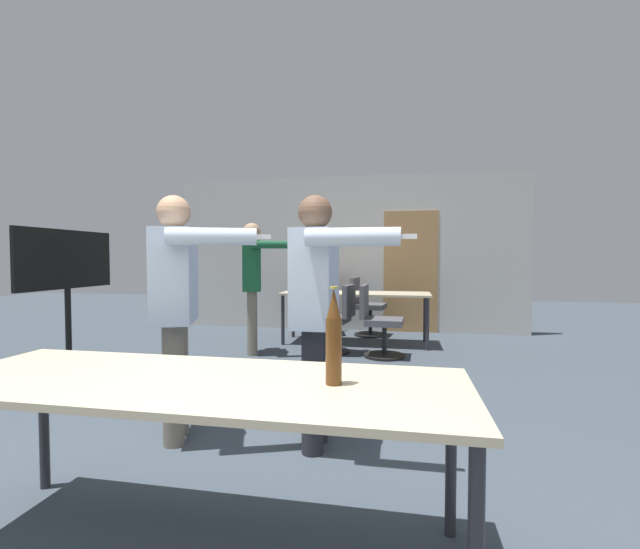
{
  "coord_description": "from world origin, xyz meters",
  "views": [
    {
      "loc": [
        0.95,
        -1.26,
        1.26
      ],
      "look_at": [
        0.19,
        2.7,
        1.1
      ],
      "focal_mm": 24.0,
      "sensor_mm": 36.0,
      "label": 1
    }
  ],
  "objects_px": {
    "tv_screen": "(67,284)",
    "person_near_casual": "(317,297)",
    "office_chair_far_left": "(324,306)",
    "office_chair_mid_tucked": "(378,324)",
    "person_left_plaid": "(177,294)",
    "office_chair_side_rolled": "(336,322)",
    "person_far_watching": "(253,275)",
    "beer_bottle": "(334,338)",
    "office_chair_far_right": "(366,308)"
  },
  "relations": [
    {
      "from": "tv_screen",
      "to": "person_near_casual",
      "type": "xyz_separation_m",
      "value": [
        2.88,
        -1.13,
        0.01
      ]
    },
    {
      "from": "tv_screen",
      "to": "office_chair_far_right",
      "type": "height_order",
      "value": "tv_screen"
    },
    {
      "from": "tv_screen",
      "to": "office_chair_far_left",
      "type": "relative_size",
      "value": 1.63
    },
    {
      "from": "tv_screen",
      "to": "office_chair_mid_tucked",
      "type": "relative_size",
      "value": 1.7
    },
    {
      "from": "person_left_plaid",
      "to": "office_chair_side_rolled",
      "type": "xyz_separation_m",
      "value": [
        0.66,
        2.85,
        -0.59
      ]
    },
    {
      "from": "tv_screen",
      "to": "person_far_watching",
      "type": "relative_size",
      "value": 0.91
    },
    {
      "from": "tv_screen",
      "to": "office_chair_mid_tucked",
      "type": "distance_m",
      "value": 3.56
    },
    {
      "from": "person_far_watching",
      "to": "beer_bottle",
      "type": "height_order",
      "value": "person_far_watching"
    },
    {
      "from": "person_near_casual",
      "to": "beer_bottle",
      "type": "bearing_deg",
      "value": 14.31
    },
    {
      "from": "person_left_plaid",
      "to": "office_chair_side_rolled",
      "type": "height_order",
      "value": "person_left_plaid"
    },
    {
      "from": "person_left_plaid",
      "to": "beer_bottle",
      "type": "relative_size",
      "value": 4.27
    },
    {
      "from": "person_near_casual",
      "to": "office_chair_far_left",
      "type": "xyz_separation_m",
      "value": [
        -0.72,
        4.22,
        -0.55
      ]
    },
    {
      "from": "person_near_casual",
      "to": "office_chair_side_rolled",
      "type": "bearing_deg",
      "value": -174.0
    },
    {
      "from": "tv_screen",
      "to": "person_far_watching",
      "type": "xyz_separation_m",
      "value": [
        1.52,
        1.43,
        0.05
      ]
    },
    {
      "from": "person_left_plaid",
      "to": "beer_bottle",
      "type": "distance_m",
      "value": 1.61
    },
    {
      "from": "person_near_casual",
      "to": "office_chair_far_right",
      "type": "height_order",
      "value": "person_near_casual"
    },
    {
      "from": "tv_screen",
      "to": "person_near_casual",
      "type": "relative_size",
      "value": 0.93
    },
    {
      "from": "person_far_watching",
      "to": "beer_bottle",
      "type": "distance_m",
      "value": 3.98
    },
    {
      "from": "tv_screen",
      "to": "office_chair_far_right",
      "type": "relative_size",
      "value": 1.65
    },
    {
      "from": "person_left_plaid",
      "to": "office_chair_side_rolled",
      "type": "bearing_deg",
      "value": 147.2
    },
    {
      "from": "office_chair_far_right",
      "to": "tv_screen",
      "type": "bearing_deg",
      "value": -34.62
    },
    {
      "from": "tv_screen",
      "to": "office_chair_mid_tucked",
      "type": "xyz_separation_m",
      "value": [
        3.14,
        1.57,
        -0.57
      ]
    },
    {
      "from": "office_chair_side_rolled",
      "to": "beer_bottle",
      "type": "distance_m",
      "value": 3.94
    },
    {
      "from": "person_near_casual",
      "to": "beer_bottle",
      "type": "relative_size",
      "value": 4.23
    },
    {
      "from": "office_chair_far_left",
      "to": "beer_bottle",
      "type": "xyz_separation_m",
      "value": [
        1.0,
        -5.28,
        0.48
      ]
    },
    {
      "from": "office_chair_side_rolled",
      "to": "office_chair_far_left",
      "type": "height_order",
      "value": "office_chair_far_left"
    },
    {
      "from": "person_far_watching",
      "to": "office_chair_mid_tucked",
      "type": "distance_m",
      "value": 1.74
    },
    {
      "from": "person_far_watching",
      "to": "office_chair_far_right",
      "type": "height_order",
      "value": "person_far_watching"
    },
    {
      "from": "office_chair_far_right",
      "to": "office_chair_side_rolled",
      "type": "height_order",
      "value": "office_chair_far_right"
    },
    {
      "from": "office_chair_far_right",
      "to": "office_chair_side_rolled",
      "type": "xyz_separation_m",
      "value": [
        -0.28,
        -1.38,
        -0.02
      ]
    },
    {
      "from": "person_far_watching",
      "to": "person_near_casual",
      "type": "bearing_deg",
      "value": 10.4
    },
    {
      "from": "tv_screen",
      "to": "office_chair_far_right",
      "type": "bearing_deg",
      "value": -43.18
    },
    {
      "from": "office_chair_mid_tucked",
      "to": "beer_bottle",
      "type": "xyz_separation_m",
      "value": [
        0.02,
        -3.76,
        0.51
      ]
    },
    {
      "from": "tv_screen",
      "to": "beer_bottle",
      "type": "height_order",
      "value": "tv_screen"
    },
    {
      "from": "person_near_casual",
      "to": "beer_bottle",
      "type": "xyz_separation_m",
      "value": [
        0.28,
        -1.07,
        -0.06
      ]
    },
    {
      "from": "office_chair_far_left",
      "to": "tv_screen",
      "type": "bearing_deg",
      "value": 42.51
    },
    {
      "from": "tv_screen",
      "to": "person_far_watching",
      "type": "height_order",
      "value": "person_far_watching"
    },
    {
      "from": "office_chair_side_rolled",
      "to": "tv_screen",
      "type": "bearing_deg",
      "value": 131.85
    },
    {
      "from": "office_chair_far_left",
      "to": "beer_bottle",
      "type": "distance_m",
      "value": 5.4
    },
    {
      "from": "office_chair_far_right",
      "to": "person_left_plaid",
      "type": "bearing_deg",
      "value": -4.09
    },
    {
      "from": "person_near_casual",
      "to": "office_chair_side_rolled",
      "type": "distance_m",
      "value": 2.87
    },
    {
      "from": "office_chair_far_left",
      "to": "office_chair_mid_tucked",
      "type": "bearing_deg",
      "value": 110.33
    },
    {
      "from": "person_far_watching",
      "to": "person_left_plaid",
      "type": "height_order",
      "value": "person_far_watching"
    },
    {
      "from": "tv_screen",
      "to": "office_chair_far_left",
      "type": "height_order",
      "value": "tv_screen"
    },
    {
      "from": "tv_screen",
      "to": "person_near_casual",
      "type": "bearing_deg",
      "value": -111.33
    },
    {
      "from": "tv_screen",
      "to": "person_far_watching",
      "type": "bearing_deg",
      "value": -46.84
    },
    {
      "from": "tv_screen",
      "to": "person_far_watching",
      "type": "distance_m",
      "value": 2.09
    },
    {
      "from": "person_left_plaid",
      "to": "office_chair_mid_tucked",
      "type": "relative_size",
      "value": 1.85
    },
    {
      "from": "person_near_casual",
      "to": "person_far_watching",
      "type": "height_order",
      "value": "person_far_watching"
    },
    {
      "from": "tv_screen",
      "to": "person_left_plaid",
      "type": "distance_m",
      "value": 2.25
    }
  ]
}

